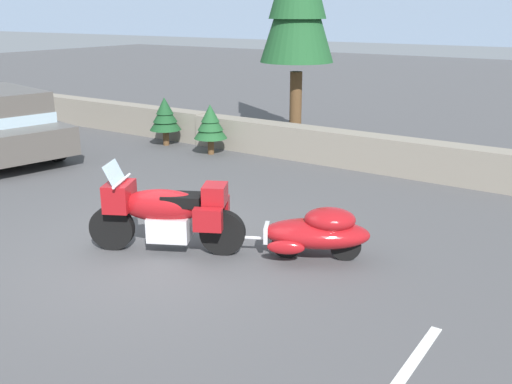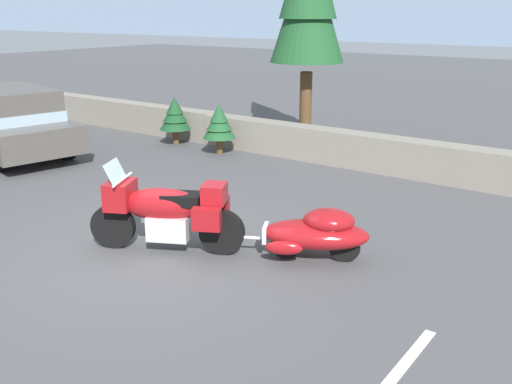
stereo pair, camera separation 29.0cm
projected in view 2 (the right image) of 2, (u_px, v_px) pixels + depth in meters
ground_plane at (150, 253)px, 8.40m from camera, size 80.00×80.00×0.00m
stone_guard_wall at (364, 150)px, 12.83m from camera, size 24.00×0.57×0.93m
touring_motorcycle at (165, 210)px, 8.33m from camera, size 2.12×1.36×1.33m
car_shaped_trailer at (316, 232)px, 8.08m from camera, size 2.12×1.33×0.76m
suv_at_left_edge at (6, 121)px, 13.92m from camera, size 5.09×2.88×1.63m
pine_sapling_near at (219, 123)px, 14.03m from camera, size 0.81×0.81×1.23m
pine_sapling_farther at (175, 115)px, 15.02m from camera, size 0.82×0.82×1.26m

